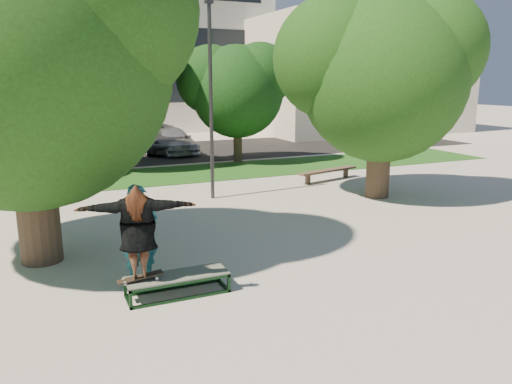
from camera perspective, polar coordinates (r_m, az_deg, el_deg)
name	(u,v)px	position (r m, az deg, el deg)	size (l,w,h in m)	color
ground	(243,249)	(11.44, -1.46, -6.48)	(120.00, 120.00, 0.00)	#AAA79C
grass_strip	(176,174)	(20.50, -9.09, 2.00)	(30.00, 4.00, 0.02)	#154112
asphalt_strip	(124,155)	(26.58, -14.84, 4.15)	(40.00, 8.00, 0.01)	black
tree_left	(16,45)	(11.10, -25.72, 14.92)	(6.96, 5.95, 7.12)	#38281E
tree_right	(380,69)	(16.49, 13.94, 13.50)	(6.24, 5.33, 6.51)	#38281E
bg_tree_mid	(108,74)	(22.28, -16.54, 12.85)	(5.76, 4.92, 6.24)	#38281E
bg_tree_right	(235,86)	(23.20, -2.38, 12.02)	(5.04, 4.31, 5.43)	#38281E
lamppost	(211,100)	(15.85, -5.18, 10.45)	(0.25, 0.15, 6.11)	#2D2D30
office_building	(54,22)	(42.23, -22.05, 17.57)	(30.00, 14.12, 16.00)	silver
side_building	(352,77)	(38.90, 10.97, 12.82)	(15.00, 10.00, 8.00)	beige
grind_box	(178,285)	(9.15, -8.96, -10.42)	(1.80, 0.60, 0.38)	black
skater_rig	(138,232)	(8.66, -13.37, -4.44)	(2.05, 1.01, 1.69)	white
bystander	(140,235)	(9.49, -13.08, -4.84)	(0.69, 0.45, 1.90)	#18545C
bench	(328,171)	(19.16, 8.18, 2.35)	(2.82, 1.06, 0.43)	#4E3D2F
car_silver_a	(50,145)	(26.00, -22.52, 5.00)	(1.68, 4.17, 1.42)	#ACACB1
car_dark	(90,144)	(25.91, -18.41, 5.19)	(1.41, 4.03, 1.33)	black
car_grey	(159,138)	(27.35, -11.05, 6.08)	(2.39, 5.18, 1.44)	#5E5E63
car_silver_b	(172,140)	(26.71, -9.57, 5.83)	(1.81, 4.45, 1.29)	#ACACB1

